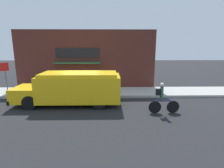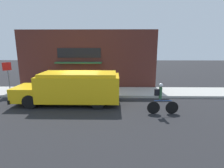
% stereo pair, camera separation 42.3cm
% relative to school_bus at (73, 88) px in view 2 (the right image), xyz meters
% --- Properties ---
extents(ground_plane, '(70.00, 70.00, 0.00)m').
position_rel_school_bus_xyz_m(ground_plane, '(0.30, 1.32, -1.10)').
color(ground_plane, '#232326').
extents(sidewalk, '(28.00, 2.79, 0.18)m').
position_rel_school_bus_xyz_m(sidewalk, '(0.30, 2.71, -1.01)').
color(sidewalk, '#ADAAA3').
rests_on(sidewalk, ground_plane).
extents(storefront, '(12.05, 0.89, 5.09)m').
position_rel_school_bus_xyz_m(storefront, '(0.27, 4.24, 1.45)').
color(storefront, '#4C231E').
rests_on(storefront, ground_plane).
extents(school_bus, '(6.70, 2.69, 2.08)m').
position_rel_school_bus_xyz_m(school_bus, '(0.00, 0.00, 0.00)').
color(school_bus, yellow).
rests_on(school_bus, ground_plane).
extents(cyclist, '(1.75, 0.21, 1.76)m').
position_rel_school_bus_xyz_m(cyclist, '(5.30, -1.66, -0.27)').
color(cyclist, black).
rests_on(cyclist, ground_plane).
extents(stop_sign_post, '(0.45, 0.45, 2.41)m').
position_rel_school_bus_xyz_m(stop_sign_post, '(-5.38, 1.99, 0.69)').
color(stop_sign_post, slate).
rests_on(stop_sign_post, sidewalk).
extents(trash_bin, '(0.55, 0.55, 0.79)m').
position_rel_school_bus_xyz_m(trash_bin, '(0.81, 3.04, -0.53)').
color(trash_bin, slate).
rests_on(trash_bin, sidewalk).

